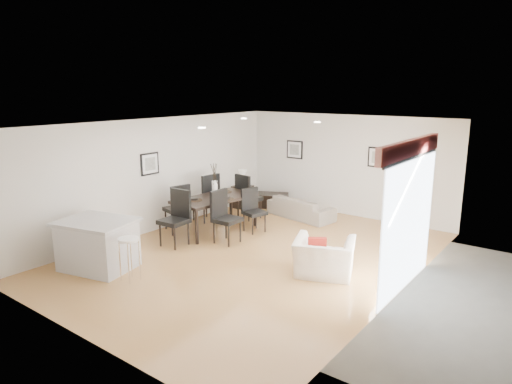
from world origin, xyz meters
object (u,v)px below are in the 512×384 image
Objects in this scene: dining_chair_wfar at (208,195)px; dining_chair_efar at (252,207)px; bar_stool at (129,244)px; dining_chair_wnear at (178,205)px; sofa at (301,208)px; armchair at (324,257)px; coffee_table at (270,200)px; side_table at (243,197)px; dining_chair_enear at (223,213)px; kitchen_island at (98,244)px; dining_table at (215,200)px; dining_chair_foot at (246,194)px; dining_chair_head at (177,214)px.

dining_chair_efar is (1.42, 0.04, -0.11)m from dining_chair_wfar.
dining_chair_efar is at bearing 90.43° from bar_stool.
dining_chair_wnear is 1.02m from dining_chair_wfar.
bar_stool is (-0.31, -5.33, 0.41)m from sofa.
armchair is 3.02m from dining_chair_efar.
side_table is (-0.59, -0.56, 0.13)m from coffee_table.
dining_chair_wfar is (0.01, 1.02, 0.06)m from dining_chair_wnear.
dining_chair_wnear reaches higher than bar_stool.
dining_chair_enear is at bearing -59.49° from side_table.
coffee_table is at bearing 77.04° from kitchen_island.
dining_table reaches higher than side_table.
coffee_table is at bearing 99.74° from bar_stool.
armchair is 1.03× the size of dining_chair_efar.
dining_chair_enear is 2.61m from bar_stool.
dining_chair_foot is (-0.02, 1.24, -0.08)m from dining_table.
dining_chair_foot is (-0.01, 2.47, -0.01)m from dining_chair_head.
sofa is 3.83m from armchair.
dining_chair_wnear is (-4.12, 0.28, 0.29)m from armchair.
dining_chair_efar is 1.30× the size of bar_stool.
dining_chair_enear reaches higher than dining_chair_wnear.
dining_table is at bearing -109.70° from coffee_table.
sofa is 1.56× the size of dining_chair_foot.
dining_chair_enear is 1.48× the size of bar_stool.
dining_table is at bearing 86.52° from dining_chair_head.
dining_chair_wnear is 1.00m from dining_chair_head.
coffee_table is at bearing 174.92° from dining_chair_wfar.
dining_chair_foot is 0.76× the size of kitchen_island.
dining_chair_foot reaches higher than dining_chair_efar.
dining_chair_wfar is 1.05× the size of dining_chair_enear.
dining_chair_wfar reaches higher than sofa.
dining_table reaches higher than bar_stool.
kitchen_island is at bearing 11.21° from armchair.
kitchen_island is (-0.19, -1.88, -0.20)m from dining_chair_head.
coffee_table is at bearing -173.70° from dining_chair_wnear.
dining_chair_enear is 1.02m from dining_chair_head.
dining_chair_head is at bearing -84.08° from dining_table.
dining_table is at bearing 72.92° from kitchen_island.
dining_table is at bearing -68.37° from side_table.
dining_chair_wfar is at bearing 84.47° from kitchen_island.
dining_chair_wfar is 2.27m from coffee_table.
kitchen_island is (0.63, -5.22, 0.16)m from side_table.
dining_chair_efar reaches higher than sofa.
kitchen_island is at bearing -87.49° from dining_table.
dining_chair_wnear is at bearing -87.27° from side_table.
kitchen_island is (-3.61, -2.30, 0.14)m from armchair.
armchair is 3.46m from dining_chair_head.
dining_chair_efar is 0.87× the size of dining_chair_foot.
sofa is 1.58× the size of dining_chair_enear.
dining_chair_wnear is 1.90m from dining_chair_foot.
kitchen_island reaches higher than coffee_table.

